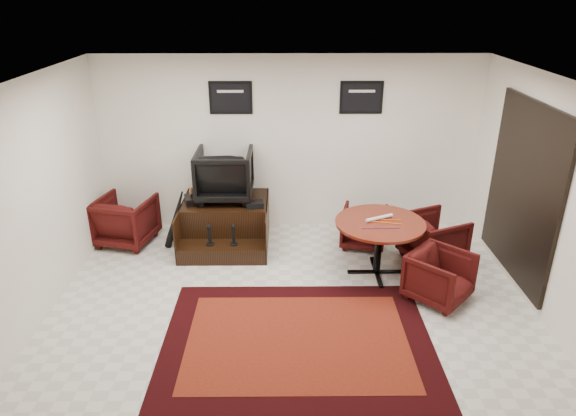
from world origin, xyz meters
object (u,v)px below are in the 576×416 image
object	(u,v)px
shine_chair	(224,172)
meeting_table	(380,228)
table_chair_back	(364,225)
table_chair_window	(434,236)
shine_podium	(226,223)
table_chair_corner	(440,275)
armchair_side	(125,218)

from	to	relation	value
shine_chair	meeting_table	size ratio (longest dim) A/B	0.71
table_chair_back	table_chair_window	bearing A→B (deg)	167.89
shine_podium	table_chair_corner	distance (m)	3.32
table_chair_window	table_chair_back	bearing A→B (deg)	40.61
armchair_side	meeting_table	size ratio (longest dim) A/B	0.68
shine_podium	shine_chair	distance (m)	0.81
armchair_side	table_chair_corner	bearing A→B (deg)	173.15
meeting_table	table_chair_back	distance (m)	0.93
table_chair_window	table_chair_corner	xyz separation A→B (m)	(-0.20, -1.05, -0.03)
meeting_table	table_chair_corner	world-z (taller)	meeting_table
table_chair_corner	shine_podium	bearing A→B (deg)	103.32
shine_podium	armchair_side	xyz separation A→B (m)	(-1.55, -0.01, 0.10)
shine_chair	table_chair_back	world-z (taller)	shine_chair
armchair_side	table_chair_back	world-z (taller)	armchair_side
shine_chair	meeting_table	world-z (taller)	shine_chair
armchair_side	table_chair_corner	distance (m)	4.73
table_chair_corner	meeting_table	bearing A→B (deg)	88.99
shine_chair	table_chair_corner	bearing A→B (deg)	148.54
armchair_side	meeting_table	world-z (taller)	armchair_side
shine_podium	table_chair_window	size ratio (longest dim) A/B	1.75
meeting_table	table_chair_window	distance (m)	1.01
meeting_table	armchair_side	bearing A→B (deg)	165.29
shine_podium	shine_chair	bearing A→B (deg)	90.00
meeting_table	table_chair_window	world-z (taller)	meeting_table
armchair_side	table_chair_window	bearing A→B (deg)	-173.85
table_chair_back	meeting_table	bearing A→B (deg)	108.60
table_chair_back	table_chair_window	size ratio (longest dim) A/B	0.87
meeting_table	table_chair_window	xyz separation A→B (m)	(0.88, 0.39, -0.31)
shine_podium	shine_chair	xyz separation A→B (m)	(-0.00, 0.14, 0.80)
meeting_table	table_chair_corner	size ratio (longest dim) A/B	1.69
armchair_side	table_chair_back	size ratio (longest dim) A/B	1.22
shine_chair	armchair_side	bearing A→B (deg)	5.90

